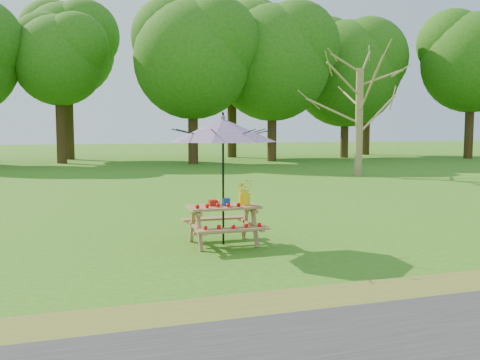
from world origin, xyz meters
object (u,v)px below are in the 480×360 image
object	(u,v)px
picnic_table	(223,226)
flower_bucket	(244,191)
patio_umbrella	(223,130)
bare_tree	(361,23)

from	to	relation	value
picnic_table	flower_bucket	bearing A→B (deg)	-1.92
picnic_table	patio_umbrella	xyz separation A→B (m)	(0.00, 0.00, 1.62)
picnic_table	patio_umbrella	distance (m)	1.62
bare_tree	picnic_table	bearing A→B (deg)	-129.56
picnic_table	patio_umbrella	bearing A→B (deg)	84.81
patio_umbrella	flower_bucket	size ratio (longest dim) A/B	5.19
patio_umbrella	flower_bucket	distance (m)	1.11
picnic_table	bare_tree	bearing A→B (deg)	50.44
bare_tree	flower_bucket	bearing A→B (deg)	-128.34
bare_tree	patio_umbrella	bearing A→B (deg)	-129.57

